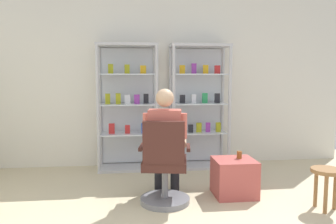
{
  "coord_description": "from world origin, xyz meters",
  "views": [
    {
      "loc": [
        -0.53,
        -2.41,
        1.44
      ],
      "look_at": [
        -0.07,
        1.55,
        1.0
      ],
      "focal_mm": 36.1,
      "sensor_mm": 36.0,
      "label": 1
    }
  ],
  "objects_px": {
    "display_cabinet_left": "(128,106)",
    "storage_crate": "(234,177)",
    "office_chair": "(165,170)",
    "wooden_stool": "(326,177)",
    "tea_glass": "(239,155)",
    "display_cabinet_right": "(198,106)",
    "seated_shopkeeper": "(165,139)"
  },
  "relations": [
    {
      "from": "display_cabinet_left",
      "to": "tea_glass",
      "type": "relative_size",
      "value": 21.39
    },
    {
      "from": "display_cabinet_left",
      "to": "storage_crate",
      "type": "distance_m",
      "value": 2.0
    },
    {
      "from": "tea_glass",
      "to": "wooden_stool",
      "type": "xyz_separation_m",
      "value": [
        0.77,
        -0.57,
        -0.13
      ]
    },
    {
      "from": "office_chair",
      "to": "seated_shopkeeper",
      "type": "xyz_separation_m",
      "value": [
        0.03,
        0.16,
        0.32
      ]
    },
    {
      "from": "display_cabinet_left",
      "to": "display_cabinet_right",
      "type": "xyz_separation_m",
      "value": [
        1.1,
        -0.0,
        -0.0
      ]
    },
    {
      "from": "display_cabinet_right",
      "to": "tea_glass",
      "type": "relative_size",
      "value": 21.39
    },
    {
      "from": "office_chair",
      "to": "tea_glass",
      "type": "xyz_separation_m",
      "value": [
        0.93,
        0.23,
        0.09
      ]
    },
    {
      "from": "storage_crate",
      "to": "tea_glass",
      "type": "bearing_deg",
      "value": 27.48
    },
    {
      "from": "display_cabinet_left",
      "to": "seated_shopkeeper",
      "type": "bearing_deg",
      "value": -72.97
    },
    {
      "from": "display_cabinet_left",
      "to": "wooden_stool",
      "type": "distance_m",
      "value": 2.89
    },
    {
      "from": "display_cabinet_left",
      "to": "tea_glass",
      "type": "distance_m",
      "value": 1.94
    },
    {
      "from": "office_chair",
      "to": "wooden_stool",
      "type": "xyz_separation_m",
      "value": [
        1.69,
        -0.34,
        -0.04
      ]
    },
    {
      "from": "seated_shopkeeper",
      "to": "tea_glass",
      "type": "xyz_separation_m",
      "value": [
        0.9,
        0.07,
        -0.23
      ]
    },
    {
      "from": "office_chair",
      "to": "seated_shopkeeper",
      "type": "relative_size",
      "value": 0.74
    },
    {
      "from": "office_chair",
      "to": "wooden_stool",
      "type": "height_order",
      "value": "office_chair"
    },
    {
      "from": "office_chair",
      "to": "wooden_stool",
      "type": "relative_size",
      "value": 2.14
    },
    {
      "from": "display_cabinet_left",
      "to": "office_chair",
      "type": "xyz_separation_m",
      "value": [
        0.4,
        -1.56,
        -0.57
      ]
    },
    {
      "from": "display_cabinet_left",
      "to": "office_chair",
      "type": "relative_size",
      "value": 1.98
    },
    {
      "from": "storage_crate",
      "to": "wooden_stool",
      "type": "height_order",
      "value": "wooden_stool"
    },
    {
      "from": "display_cabinet_right",
      "to": "wooden_stool",
      "type": "height_order",
      "value": "display_cabinet_right"
    },
    {
      "from": "display_cabinet_right",
      "to": "seated_shopkeeper",
      "type": "xyz_separation_m",
      "value": [
        -0.67,
        -1.4,
        -0.25
      ]
    },
    {
      "from": "seated_shopkeeper",
      "to": "storage_crate",
      "type": "height_order",
      "value": "seated_shopkeeper"
    },
    {
      "from": "display_cabinet_left",
      "to": "storage_crate",
      "type": "bearing_deg",
      "value": -47.39
    },
    {
      "from": "display_cabinet_left",
      "to": "storage_crate",
      "type": "height_order",
      "value": "display_cabinet_left"
    },
    {
      "from": "wooden_stool",
      "to": "storage_crate",
      "type": "bearing_deg",
      "value": 147.45
    },
    {
      "from": "tea_glass",
      "to": "office_chair",
      "type": "bearing_deg",
      "value": -166.0
    },
    {
      "from": "display_cabinet_right",
      "to": "storage_crate",
      "type": "bearing_deg",
      "value": -83.42
    },
    {
      "from": "tea_glass",
      "to": "display_cabinet_left",
      "type": "bearing_deg",
      "value": 134.91
    },
    {
      "from": "display_cabinet_left",
      "to": "office_chair",
      "type": "height_order",
      "value": "display_cabinet_left"
    },
    {
      "from": "display_cabinet_right",
      "to": "storage_crate",
      "type": "height_order",
      "value": "display_cabinet_right"
    },
    {
      "from": "seated_shopkeeper",
      "to": "wooden_stool",
      "type": "height_order",
      "value": "seated_shopkeeper"
    },
    {
      "from": "office_chair",
      "to": "tea_glass",
      "type": "relative_size",
      "value": 10.81
    }
  ]
}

